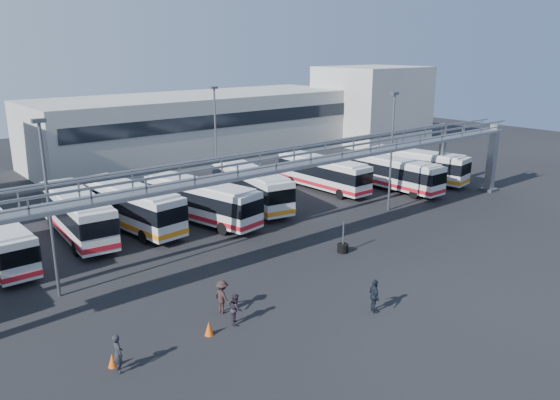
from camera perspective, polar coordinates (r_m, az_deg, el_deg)
ground at (r=35.90m, az=7.60°, el=-7.11°), size 140.00×140.00×0.00m
gantry at (r=38.23m, az=1.45°, el=3.13°), size 51.40×5.15×7.10m
warehouse at (r=71.14m, az=-8.35°, el=7.65°), size 42.00×14.00×8.00m
building_right at (r=83.19m, az=9.56°, el=9.80°), size 14.00×12.00×11.00m
light_pole_left at (r=32.47m, az=-23.06°, el=-0.05°), size 0.70×0.35×10.21m
light_pole_mid at (r=47.48m, az=11.60°, el=5.58°), size 0.70×0.35×10.21m
light_pole_back at (r=53.27m, az=-6.75°, el=6.88°), size 0.70×0.35×10.21m
bus_2 at (r=43.26m, az=-20.46°, el=-1.29°), size 3.61×11.62×3.48m
bus_3 at (r=44.15m, az=-15.46°, el=-0.48°), size 4.03×11.81×3.52m
bus_4 at (r=44.56m, az=-8.25°, el=0.00°), size 4.79×11.50×3.41m
bus_5 at (r=48.64m, az=-3.08°, el=1.53°), size 4.66×11.69×3.46m
bus_7 at (r=54.25m, az=4.53°, el=2.88°), size 2.66×10.79×3.26m
bus_8 at (r=55.35m, az=11.81°, el=2.82°), size 2.50×10.57×3.21m
bus_9 at (r=59.34m, az=14.02°, el=3.60°), size 4.37×11.15×3.30m
pedestrian_a at (r=25.83m, az=-16.59°, el=-15.10°), size 0.45×0.68×1.82m
pedestrian_b at (r=28.79m, az=-4.63°, el=-11.26°), size 0.94×1.00×1.64m
pedestrian_c at (r=29.86m, az=-6.05°, el=-10.02°), size 0.80×1.26×1.86m
pedestrian_d at (r=30.19m, az=9.83°, el=-9.85°), size 0.90×1.19×1.88m
cone_left at (r=28.08m, az=-7.43°, el=-13.17°), size 0.59×0.59×0.71m
cone_right at (r=26.55m, az=-17.10°, el=-15.70°), size 0.49×0.49×0.66m
tire_stack at (r=38.38m, az=6.58°, el=-4.93°), size 0.78×0.78×2.22m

